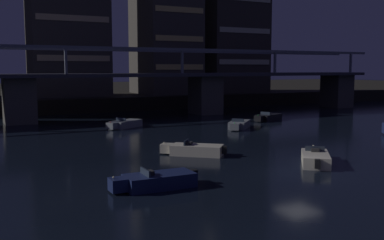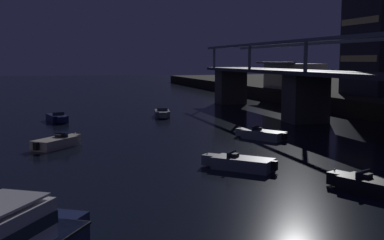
# 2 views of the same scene
# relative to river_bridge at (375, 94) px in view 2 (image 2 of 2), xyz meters

# --- Properties ---
(river_bridge) EXTENTS (83.32, 6.40, 9.38)m
(river_bridge) POSITION_rel_river_bridge_xyz_m (0.00, 0.00, 0.00)
(river_bridge) COLOR #4C4944
(river_bridge) RESTS_ON ground
(waterfront_pavilion) EXTENTS (12.40, 7.40, 4.70)m
(waterfront_pavilion) POSITION_rel_river_bridge_xyz_m (-39.94, 11.91, 0.25)
(waterfront_pavilion) COLOR #B2AD9E
(waterfront_pavilion) RESTS_ON far_riverbank
(speedboat_near_center) EXTENTS (4.79, 3.80, 1.16)m
(speedboat_near_center) POSITION_rel_river_bridge_xyz_m (-2.77, -9.73, -3.77)
(speedboat_near_center) COLOR gray
(speedboat_near_center) RESTS_ON ground
(speedboat_near_right) EXTENTS (4.34, 4.44, 1.16)m
(speedboat_near_right) POSITION_rel_river_bridge_xyz_m (8.46, -16.09, -3.77)
(speedboat_near_right) COLOR gray
(speedboat_near_right) RESTS_ON ground
(speedboat_mid_left) EXTENTS (5.00, 3.27, 1.16)m
(speedboat_mid_left) POSITION_rel_river_bridge_xyz_m (15.92, -11.27, -3.77)
(speedboat_mid_left) COLOR black
(speedboat_mid_left) RESTS_ON ground
(speedboat_far_left) EXTENTS (5.21, 2.64, 1.16)m
(speedboat_far_left) POSITION_rel_river_bridge_xyz_m (-21.15, -27.81, -3.77)
(speedboat_far_left) COLOR #19234C
(speedboat_far_left) RESTS_ON ground
(speedboat_far_center) EXTENTS (4.58, 4.17, 1.16)m
(speedboat_far_center) POSITION_rel_river_bridge_xyz_m (-3.15, -27.83, -3.77)
(speedboat_far_center) COLOR beige
(speedboat_far_center) RESTS_ON ground
(speedboat_far_right) EXTENTS (5.23, 2.37, 1.16)m
(speedboat_far_right) POSITION_rel_river_bridge_xyz_m (-22.79, -14.88, -3.77)
(speedboat_far_right) COLOR gray
(speedboat_far_right) RESTS_ON ground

